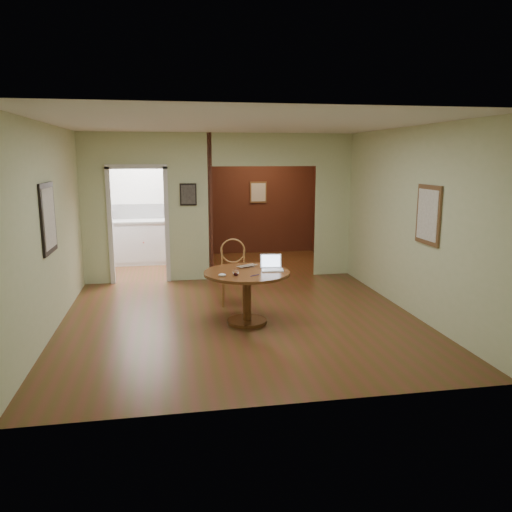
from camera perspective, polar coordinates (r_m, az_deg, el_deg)
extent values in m
plane|color=#4E3616|center=(7.12, -1.67, -7.32)|extent=(5.00, 5.00, 0.00)
plane|color=silver|center=(6.76, -1.81, 14.93)|extent=(5.00, 5.00, 0.00)
plane|color=beige|center=(4.38, 3.03, -0.80)|extent=(5.00, 0.00, 5.00)
plane|color=beige|center=(6.91, -22.74, 2.76)|extent=(0.00, 5.00, 5.00)
plane|color=beige|center=(7.58, 17.35, 3.80)|extent=(0.00, 5.00, 5.00)
cube|color=beige|center=(9.31, -17.96, 5.05)|extent=(0.50, 2.70, 0.04)
cube|color=beige|center=(9.23, -7.72, 5.45)|extent=(0.80, 2.70, 0.04)
cube|color=beige|center=(9.74, 8.75, 5.71)|extent=(0.70, 2.70, 0.04)
plane|color=white|center=(11.22, -12.02, 6.31)|extent=(2.70, 0.00, 2.70)
plane|color=#381810|center=(11.90, 0.25, 6.82)|extent=(2.70, 0.00, 2.70)
cube|color=#381810|center=(10.49, -5.83, 6.17)|extent=(0.08, 2.50, 2.70)
cube|color=black|center=(6.88, -22.67, 4.00)|extent=(0.03, 0.70, 0.90)
cube|color=brown|center=(7.12, 19.11, 4.46)|extent=(0.03, 0.60, 0.80)
cube|color=black|center=(9.19, -7.76, 6.98)|extent=(0.30, 0.03, 0.40)
cube|color=white|center=(11.88, 0.26, 7.30)|extent=(0.40, 0.03, 0.50)
cube|color=white|center=(11.23, -11.97, 5.03)|extent=(2.00, 0.02, 0.32)
cylinder|color=brown|center=(6.99, -1.03, -7.46)|extent=(0.55, 0.55, 0.05)
cylinder|color=brown|center=(6.89, -1.04, -4.79)|extent=(0.12, 0.12, 0.64)
cylinder|color=brown|center=(6.80, -1.06, -1.93)|extent=(1.18, 1.18, 0.04)
cylinder|color=olive|center=(7.76, -2.66, -2.23)|extent=(0.49, 0.49, 0.03)
cylinder|color=olive|center=(7.67, -3.81, -4.17)|extent=(0.03, 0.03, 0.46)
cylinder|color=olive|center=(7.67, -1.52, -4.16)|extent=(0.03, 0.03, 0.46)
cylinder|color=olive|center=(7.97, -3.72, -3.58)|extent=(0.03, 0.03, 0.46)
cylinder|color=olive|center=(7.96, -1.52, -3.57)|extent=(0.03, 0.03, 0.46)
cylinder|color=olive|center=(7.87, -3.91, -0.60)|extent=(0.03, 0.03, 0.37)
cylinder|color=olive|center=(7.87, -1.38, -0.59)|extent=(0.03, 0.03, 0.37)
torus|color=olive|center=(7.85, -2.66, 0.59)|extent=(0.39, 0.08, 0.39)
cube|color=white|center=(6.85, 1.90, -1.61)|extent=(0.32, 0.25, 0.01)
cube|color=silver|center=(6.82, 1.94, -1.60)|extent=(0.26, 0.14, 0.00)
cube|color=white|center=(6.94, 1.69, -0.56)|extent=(0.30, 0.10, 0.20)
cube|color=#91A1B9|center=(6.94, 1.71, -0.57)|extent=(0.26, 0.07, 0.16)
imported|color=#B5B5BA|center=(7.03, -0.83, -1.23)|extent=(0.35, 0.31, 0.02)
ellipsoid|color=white|center=(6.51, -3.88, -2.18)|extent=(0.11, 0.08, 0.04)
cylinder|color=#0B0C52|center=(6.55, -0.15, -2.23)|extent=(0.13, 0.09, 0.01)
cube|color=silver|center=(11.03, -11.88, 1.52)|extent=(2.00, 0.55, 0.90)
cube|color=silver|center=(10.96, -11.98, 3.94)|extent=(2.06, 0.60, 0.04)
sphere|color=#B20C0C|center=(10.74, -12.73, 1.50)|extent=(0.03, 0.03, 0.03)
sphere|color=#B20C0C|center=(10.74, -7.40, 1.68)|extent=(0.03, 0.03, 0.03)
ellipsoid|color=tan|center=(10.94, -9.14, 4.81)|extent=(0.26, 0.23, 0.26)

